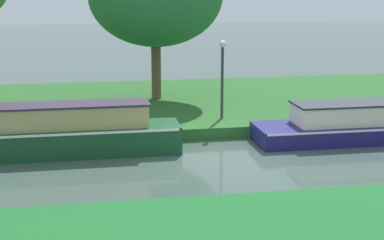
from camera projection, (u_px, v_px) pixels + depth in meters
The scene contains 7 objects.
ground_plane at pixel (227, 158), 17.11m from camera, with size 120.00×120.00×0.00m, color #3E524A.
riverbank_far at pixel (187, 104), 23.77m from camera, with size 72.00×10.00×0.40m, color #265A24.
navy_barge at pixel (354, 124), 18.92m from camera, with size 6.18×1.79×1.27m.
forest_narrowboat at pixel (23, 133), 17.09m from camera, with size 9.51×1.47×2.23m.
lamp_post at pixel (222, 69), 19.96m from camera, with size 0.24×0.24×2.72m.
mooring_post_near at pixel (117, 116), 19.09m from camera, with size 0.13×0.13×0.73m, color #464120.
mooring_post_far at pixel (11, 123), 18.54m from camera, with size 0.14×0.14×0.56m, color #443C2A.
Camera 1 is at (-3.91, -15.97, 4.99)m, focal length 54.47 mm.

